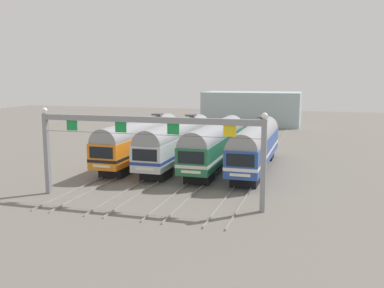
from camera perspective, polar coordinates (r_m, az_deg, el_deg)
ground_plane at (r=45.39m, az=0.55°, el=-3.00°), size 160.00×160.00×0.00m
track_bed at (r=61.66m, az=4.86°, el=0.21°), size 13.99×70.00×0.15m
commuter_train_orange at (r=46.98m, az=-6.79°, el=0.67°), size 2.88×18.06×5.05m
commuter_train_silver at (r=45.52m, az=-1.96°, el=0.47°), size 2.88×18.06×5.05m
commuter_train_green at (r=44.40m, az=3.14°, el=0.24°), size 2.88×18.06×4.77m
commuter_train_blue at (r=43.65m, az=8.47°, el=0.01°), size 2.88×18.06×5.05m
catenary_gantry at (r=31.92m, az=-6.04°, el=1.21°), size 17.73×0.44×6.97m
maintenance_building at (r=85.58m, az=8.01°, el=4.70°), size 18.48×10.00×6.43m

